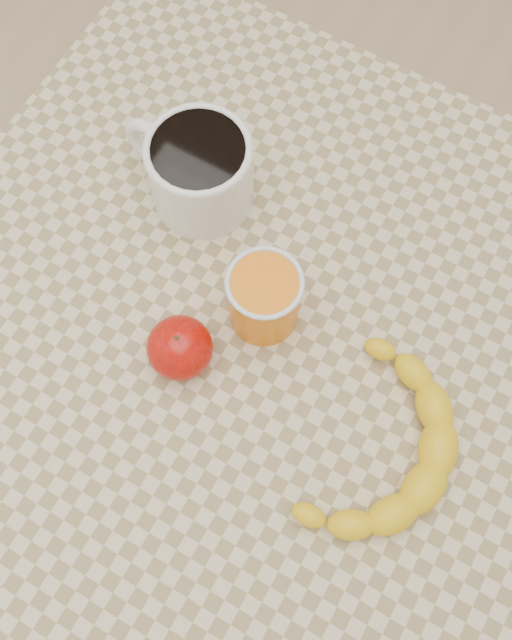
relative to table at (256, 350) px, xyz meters
The scene contains 6 objects.
ground 0.66m from the table, ahead, with size 3.00×3.00×0.00m, color tan.
table is the anchor object (origin of this frame).
coffee_mug 0.23m from the table, 140.96° to the left, with size 0.17×0.13×0.10m.
orange_juice_glass 0.14m from the table, 87.39° to the left, with size 0.08×0.08×0.09m.
apple 0.15m from the table, 126.13° to the right, with size 0.09×0.09×0.07m.
banana 0.22m from the table, 18.43° to the right, with size 0.20×0.27×0.04m, color yellow, non-canonical shape.
Camera 1 is at (0.13, -0.23, 1.49)m, focal length 40.00 mm.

